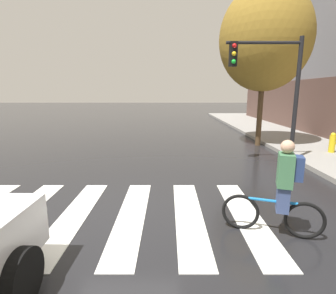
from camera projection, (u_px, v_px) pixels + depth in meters
ground_plane at (120, 216)px, 5.34m from camera, size 120.00×120.00×0.00m
crosswalk_stripes at (103, 216)px, 5.34m from camera, size 6.35×3.53×0.01m
cyclist at (281, 189)px, 4.48m from camera, size 1.64×0.60×1.69m
traffic_light_near at (272, 79)px, 8.63m from camera, size 2.47×0.28×4.20m
fire_hydrant at (332, 143)px, 10.28m from camera, size 0.33×0.22×0.78m
street_tree_near at (264, 39)px, 11.54m from camera, size 3.95×3.95×7.03m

